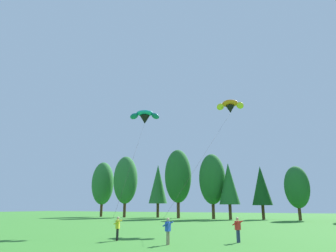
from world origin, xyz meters
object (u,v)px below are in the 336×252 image
(kite_flyer_far, at_px, (238,228))
(parafoil_kite_mid_orange, at_px, (230,106))
(parafoil_kite_high_teal, at_px, (145,116))
(kite_flyer_mid, at_px, (168,229))
(kite_flyer_near, at_px, (118,226))

(kite_flyer_far, relative_size, parafoil_kite_mid_orange, 0.08)
(kite_flyer_far, height_order, parafoil_kite_mid_orange, parafoil_kite_mid_orange)
(kite_flyer_far, xyz_separation_m, parafoil_kite_high_teal, (-12.24, 7.78, 11.84))
(parafoil_kite_mid_orange, bearing_deg, kite_flyer_mid, -89.96)
(kite_flyer_near, height_order, parafoil_kite_mid_orange, parafoil_kite_mid_orange)
(kite_flyer_far, bearing_deg, kite_flyer_mid, -140.07)
(kite_flyer_near, xyz_separation_m, parafoil_kite_high_teal, (-3.96, 10.41, 11.84))
(parafoil_kite_high_teal, relative_size, parafoil_kite_mid_orange, 0.59)
(kite_flyer_far, bearing_deg, parafoil_kite_mid_orange, 103.54)
(kite_flyer_mid, xyz_separation_m, parafoil_kite_high_teal, (-8.37, 11.02, 11.84))
(kite_flyer_mid, bearing_deg, parafoil_kite_high_teal, 127.23)
(kite_flyer_mid, relative_size, kite_flyer_far, 1.00)
(kite_flyer_near, distance_m, parafoil_kite_high_teal, 16.26)
(kite_flyer_mid, distance_m, parafoil_kite_high_teal, 18.22)
(kite_flyer_near, height_order, kite_flyer_far, same)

